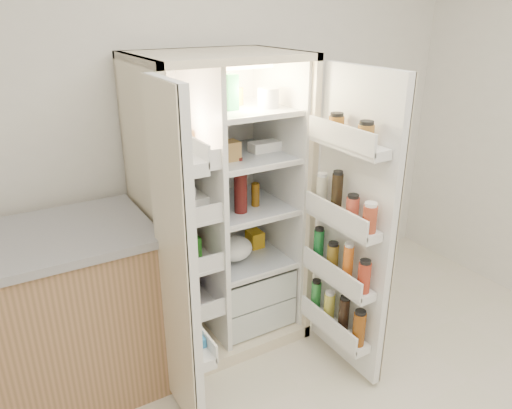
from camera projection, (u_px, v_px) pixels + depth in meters
wall_back at (209, 119)px, 3.15m from camera, size 4.00×0.02×2.70m
refrigerator at (219, 226)px, 3.05m from camera, size 0.92×0.70×1.80m
freezer_door at (177, 267)px, 2.27m from camera, size 0.15×0.40×1.72m
fridge_door at (351, 232)px, 2.66m from camera, size 0.17×0.58×1.72m
kitchen_counter at (28, 326)px, 2.51m from camera, size 1.34×0.71×0.97m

